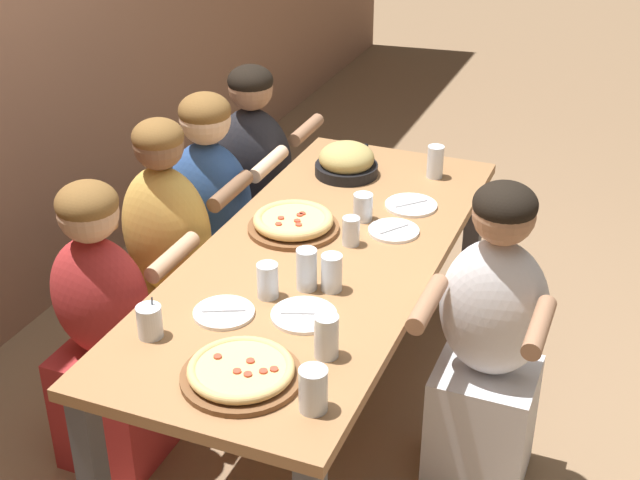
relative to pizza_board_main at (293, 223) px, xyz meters
The scene contains 23 objects.
ground_plane 0.82m from the pizza_board_main, 128.07° to the right, with size 18.00×18.00×0.00m, color #896B4C.
dining_table 0.23m from the pizza_board_main, 128.07° to the right, with size 1.99×0.82×0.76m.
pizza_board_main is the anchor object (origin of this frame).
pizza_board_second 0.90m from the pizza_board_main, 165.84° to the right, with size 0.34×0.34×0.05m.
skillet_bowl 0.54m from the pizza_board_main, ahead, with size 0.38×0.26×0.14m.
empty_plate_a 0.58m from the pizza_board_main, 153.33° to the right, with size 0.21×0.21×0.02m.
empty_plate_b 0.60m from the pizza_board_main, behind, with size 0.19×0.19×0.02m.
empty_plate_c 0.37m from the pizza_board_main, 70.67° to the right, with size 0.19×0.19×0.02m.
empty_plate_d 0.49m from the pizza_board_main, 44.83° to the right, with size 0.20×0.20×0.02m.
cocktail_glass_blue 0.79m from the pizza_board_main, behind, with size 0.08×0.08×0.13m.
drinking_glass_a 0.74m from the pizza_board_main, 28.47° to the right, with size 0.07×0.07×0.13m.
drinking_glass_b 0.44m from the pizza_board_main, 139.98° to the right, with size 0.07×0.07×0.13m.
drinking_glass_c 0.23m from the pizza_board_main, 95.38° to the right, with size 0.06×0.06×0.10m.
drinking_glass_d 1.02m from the pizza_board_main, 153.59° to the right, with size 0.08×0.08×0.13m.
drinking_glass_e 0.41m from the pizza_board_main, 150.44° to the right, with size 0.07×0.07×0.14m.
drinking_glass_f 0.46m from the pizza_board_main, 166.71° to the right, with size 0.07×0.07×0.12m.
drinking_glass_g 0.79m from the pizza_board_main, 149.60° to the right, with size 0.07×0.07×0.13m.
drinking_glass_h 0.27m from the pizza_board_main, 49.80° to the right, with size 0.07×0.07×0.10m.
diner_far_center 0.55m from the pizza_board_main, 102.50° to the left, with size 0.51×0.40×1.16m.
diner_near_center 0.84m from the pizza_board_main, 101.98° to the right, with size 0.51×0.40×1.16m.
diner_far_midleft 0.78m from the pizza_board_main, 139.19° to the left, with size 0.51×0.40×1.11m.
diner_far_midright 0.59m from the pizza_board_main, 63.23° to the left, with size 0.51×0.40×1.15m.
diner_far_right 0.85m from the pizza_board_main, 36.25° to the left, with size 0.51×0.40×1.14m.
Camera 1 is at (-2.52, -1.01, 2.29)m, focal length 50.00 mm.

